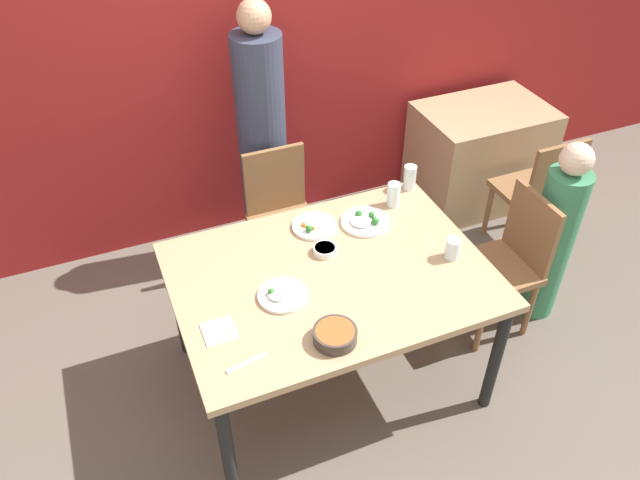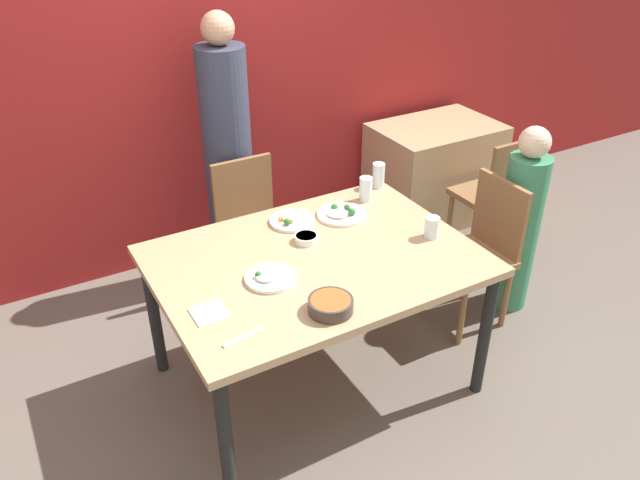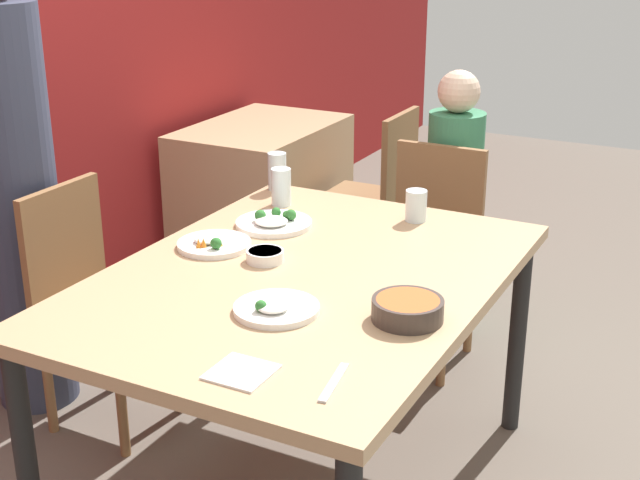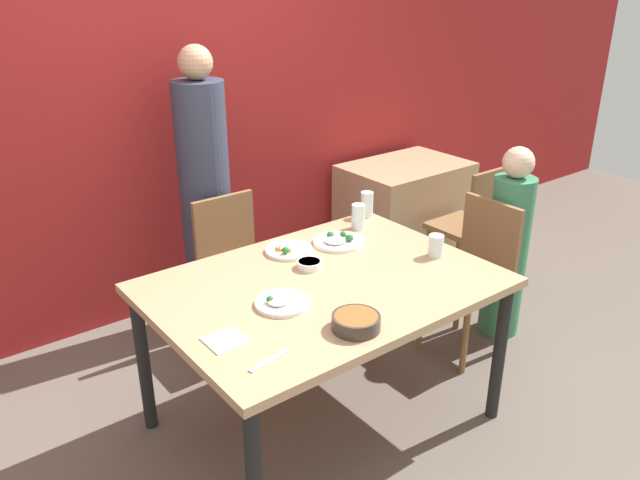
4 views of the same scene
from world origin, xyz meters
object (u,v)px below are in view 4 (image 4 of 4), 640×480
person_adult (206,202)px  person_child (507,249)px  plate_rice_adult (288,250)px  chair_adult_spot (237,268)px  glass_water_tall (358,217)px  chair_child_spot (474,272)px  bowl_curry (356,322)px

person_adult → person_child: (1.32, -1.19, -0.25)m
person_child → plate_rice_adult: person_child is taller
chair_adult_spot → person_adult: (0.00, 0.32, 0.31)m
glass_water_tall → chair_adult_spot: bearing=132.9°
plate_rice_adult → glass_water_tall: (0.47, 0.02, 0.06)m
person_child → chair_child_spot: bearing=180.0°
glass_water_tall → plate_rice_adult: bearing=-177.4°
person_child → bowl_curry: (-1.53, -0.41, 0.26)m
person_adult → bowl_curry: (-0.21, -1.60, 0.01)m
chair_adult_spot → plate_rice_adult: chair_adult_spot is taller
chair_child_spot → person_child: person_child is taller
chair_child_spot → person_adult: size_ratio=0.52×
glass_water_tall → person_adult: bearing=119.7°
chair_child_spot → bowl_curry: 1.34m
chair_child_spot → plate_rice_adult: bearing=-108.4°
person_child → glass_water_tall: person_child is taller
person_child → plate_rice_adult: 1.39m
person_adult → glass_water_tall: size_ratio=12.35×
chair_child_spot → person_adult: bearing=-139.2°
plate_rice_adult → bowl_curry: bearing=-105.4°
bowl_curry → chair_adult_spot: bearing=80.7°
plate_rice_adult → glass_water_tall: 0.48m
person_child → glass_water_tall: bearing=156.8°
chair_child_spot → bowl_curry: (-1.24, -0.41, 0.32)m
chair_adult_spot → plate_rice_adult: size_ratio=3.74×
plate_rice_adult → person_child: bearing=-14.5°
person_adult → chair_adult_spot: bearing=-90.0°
person_adult → glass_water_tall: 0.95m
person_adult → plate_rice_adult: size_ratio=7.16×
chair_adult_spot → glass_water_tall: (0.47, -0.51, 0.36)m
chair_child_spot → person_child: 0.30m
person_child → bowl_curry: bearing=-165.1°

